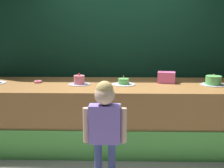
{
  "coord_description": "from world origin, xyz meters",
  "views": [
    {
      "loc": [
        -0.06,
        -3.18,
        1.59
      ],
      "look_at": [
        -0.16,
        0.36,
        0.91
      ],
      "focal_mm": 43.55,
      "sensor_mm": 36.0,
      "label": 1
    }
  ],
  "objects_px": {
    "pink_box": "(166,77)",
    "cake_right": "(213,81)",
    "cake_left": "(79,81)",
    "donut": "(38,82)",
    "cake_center": "(124,82)",
    "child_figure": "(105,120)"
  },
  "relations": [
    {
      "from": "pink_box",
      "to": "cake_right",
      "type": "relative_size",
      "value": 0.71
    },
    {
      "from": "cake_left",
      "to": "cake_right",
      "type": "xyz_separation_m",
      "value": [
        1.86,
        0.01,
        0.0
      ]
    },
    {
      "from": "donut",
      "to": "cake_center",
      "type": "relative_size",
      "value": 0.37
    },
    {
      "from": "cake_center",
      "to": "cake_left",
      "type": "bearing_deg",
      "value": -179.62
    },
    {
      "from": "child_figure",
      "to": "cake_left",
      "type": "distance_m",
      "value": 1.25
    },
    {
      "from": "donut",
      "to": "cake_left",
      "type": "relative_size",
      "value": 0.39
    },
    {
      "from": "child_figure",
      "to": "pink_box",
      "type": "xyz_separation_m",
      "value": [
        0.83,
        1.34,
        0.22
      ]
    },
    {
      "from": "pink_box",
      "to": "cake_right",
      "type": "distance_m",
      "value": 0.64
    },
    {
      "from": "child_figure",
      "to": "cake_center",
      "type": "relative_size",
      "value": 3.42
    },
    {
      "from": "cake_left",
      "to": "cake_center",
      "type": "bearing_deg",
      "value": 0.38
    },
    {
      "from": "child_figure",
      "to": "cake_center",
      "type": "xyz_separation_m",
      "value": [
        0.2,
        1.17,
        0.17
      ]
    },
    {
      "from": "pink_box",
      "to": "child_figure",
      "type": "bearing_deg",
      "value": -121.7
    },
    {
      "from": "pink_box",
      "to": "donut",
      "type": "xyz_separation_m",
      "value": [
        -1.86,
        -0.05,
        -0.06
      ]
    },
    {
      "from": "child_figure",
      "to": "cake_right",
      "type": "distance_m",
      "value": 1.87
    },
    {
      "from": "donut",
      "to": "cake_left",
      "type": "distance_m",
      "value": 0.63
    },
    {
      "from": "pink_box",
      "to": "cake_left",
      "type": "bearing_deg",
      "value": -172.0
    },
    {
      "from": "pink_box",
      "to": "cake_left",
      "type": "height_order",
      "value": "same"
    },
    {
      "from": "pink_box",
      "to": "donut",
      "type": "distance_m",
      "value": 1.87
    },
    {
      "from": "donut",
      "to": "cake_left",
      "type": "height_order",
      "value": "cake_left"
    },
    {
      "from": "pink_box",
      "to": "cake_right",
      "type": "bearing_deg",
      "value": -14.96
    },
    {
      "from": "cake_right",
      "to": "pink_box",
      "type": "bearing_deg",
      "value": 165.04
    },
    {
      "from": "cake_left",
      "to": "cake_center",
      "type": "height_order",
      "value": "cake_left"
    }
  ]
}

